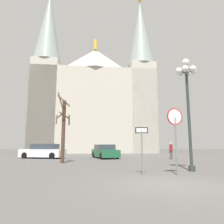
% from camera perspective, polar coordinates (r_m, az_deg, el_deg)
% --- Properties ---
extents(ground_plane, '(120.00, 120.00, 0.00)m').
position_cam_1_polar(ground_plane, '(8.19, 15.33, -18.56)').
color(ground_plane, '#514F4C').
extents(cathedral, '(22.46, 15.22, 29.90)m').
position_cam_1_polar(cathedral, '(40.81, -4.90, 2.07)').
color(cathedral, '#BCB5A5').
rests_on(cathedral, ground).
extents(stop_sign, '(0.82, 0.22, 3.20)m').
position_cam_1_polar(stop_sign, '(10.72, 16.86, -3.96)').
color(stop_sign, slate).
rests_on(stop_sign, ground).
extents(one_way_arrow_sign, '(0.62, 0.07, 2.26)m').
position_cam_1_polar(one_way_arrow_sign, '(10.32, 8.13, -8.61)').
color(one_way_arrow_sign, slate).
rests_on(one_way_arrow_sign, ground).
extents(street_lamp, '(1.24, 1.13, 6.39)m').
position_cam_1_polar(street_lamp, '(12.80, 19.84, 6.05)').
color(street_lamp, '#2D3833').
rests_on(street_lamp, ground).
extents(bare_tree, '(1.25, 1.34, 5.68)m').
position_cam_1_polar(bare_tree, '(17.09, -13.18, -4.30)').
color(bare_tree, '#473323').
rests_on(bare_tree, ground).
extents(parked_car_near_green, '(3.01, 4.80, 1.43)m').
position_cam_1_polar(parked_car_near_green, '(22.80, -1.96, -10.75)').
color(parked_car_near_green, '#1E5B38').
rests_on(parked_car_near_green, ground).
extents(parked_car_far_white, '(4.89, 2.95, 1.50)m').
position_cam_1_polar(parked_car_far_white, '(23.65, -18.25, -10.18)').
color(parked_car_far_white, silver).
rests_on(parked_car_far_white, ground).
extents(pedestrian_walking, '(0.32, 0.32, 1.64)m').
position_cam_1_polar(pedestrian_walking, '(21.65, 15.79, -9.71)').
color(pedestrian_walking, '#594C47').
rests_on(pedestrian_walking, ground).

